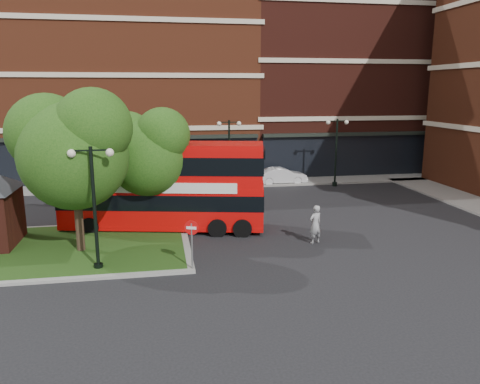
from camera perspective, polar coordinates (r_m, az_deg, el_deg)
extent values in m
plane|color=black|center=(19.71, -0.63, -8.74)|extent=(120.00, 120.00, 0.00)
cube|color=slate|center=(35.47, -4.99, 0.91)|extent=(44.00, 3.00, 0.12)
cube|color=brown|center=(42.43, -17.18, 11.74)|extent=(26.00, 12.00, 14.00)
cube|color=#471911|center=(45.43, 12.27, 13.28)|extent=(18.00, 12.00, 16.00)
cube|color=gray|center=(22.84, -22.32, -6.53)|extent=(12.60, 7.60, 0.12)
cube|color=#19380F|center=(22.83, -22.32, -6.50)|extent=(12.00, 7.00, 0.15)
cylinder|color=#2D2116|center=(21.56, -19.11, -2.11)|extent=(0.36, 0.36, 3.92)
sphere|color=#1B4611|center=(21.11, -19.56, 4.16)|extent=(4.60, 4.60, 4.60)
sphere|color=#1B4611|center=(21.91, -22.43, 6.61)|extent=(3.45, 3.45, 3.45)
sphere|color=#1B4611|center=(20.39, -17.46, 7.60)|extent=(3.22, 3.22, 3.22)
cylinder|color=#2D2116|center=(23.76, -11.00, -0.89)|extent=(0.36, 0.36, 3.47)
sphere|color=#1B4611|center=(23.37, -11.21, 4.15)|extent=(3.80, 3.80, 3.80)
sphere|color=#1B4611|center=(23.87, -13.56, 6.16)|extent=(2.85, 2.85, 2.85)
sphere|color=#1B4611|center=(22.86, -9.43, 6.85)|extent=(2.66, 2.66, 2.66)
cylinder|color=black|center=(19.07, -17.30, -2.15)|extent=(0.14, 0.14, 5.00)
cylinder|color=black|center=(19.77, -16.85, -8.76)|extent=(0.36, 0.36, 0.30)
cube|color=black|center=(18.64, -17.76, 4.86)|extent=(1.40, 0.06, 0.06)
sphere|color=#F2EACC|center=(18.76, -19.86, 4.45)|extent=(0.32, 0.32, 0.32)
sphere|color=#F2EACC|center=(18.57, -15.60, 4.65)|extent=(0.32, 0.32, 0.32)
cylinder|color=black|center=(33.33, -1.32, 4.47)|extent=(0.14, 0.14, 5.00)
cylinder|color=black|center=(33.74, -1.30, 0.52)|extent=(0.36, 0.36, 0.30)
cube|color=black|center=(33.09, -1.34, 8.50)|extent=(1.40, 0.06, 0.06)
sphere|color=#F2EACC|center=(33.00, -2.56, 8.31)|extent=(0.32, 0.32, 0.32)
sphere|color=#F2EACC|center=(33.21, -0.14, 8.35)|extent=(0.32, 0.32, 0.32)
cylinder|color=black|center=(35.42, 11.62, 4.69)|extent=(0.14, 0.14, 5.00)
cylinder|color=black|center=(35.80, 11.46, 0.97)|extent=(0.36, 0.36, 0.30)
cube|color=black|center=(35.19, 11.79, 8.49)|extent=(1.40, 0.06, 0.06)
sphere|color=#F2EACC|center=(34.95, 10.70, 8.34)|extent=(0.32, 0.32, 0.32)
sphere|color=#F2EACC|center=(35.46, 12.84, 8.30)|extent=(0.32, 0.32, 0.32)
cube|color=red|center=(24.36, -9.33, -1.30)|extent=(10.55, 4.46, 1.96)
cube|color=red|center=(23.97, -9.49, 3.26)|extent=(10.44, 4.42, 1.96)
cube|color=black|center=(23.96, -9.50, 3.50)|extent=(10.55, 4.46, 0.89)
cube|color=silver|center=(22.99, -10.00, 0.48)|extent=(7.55, 1.67, 0.51)
imported|color=#949396|center=(22.24, 9.16, -3.91)|extent=(0.79, 0.66, 1.84)
imported|color=#A7AAAE|center=(33.45, -15.98, 0.90)|extent=(4.27, 2.05, 1.41)
imported|color=white|center=(35.96, 5.10, 1.99)|extent=(3.83, 1.37, 1.26)
cylinder|color=slate|center=(18.70, -5.87, -6.74)|extent=(0.07, 0.07, 1.99)
cylinder|color=red|center=(18.45, -5.93, -4.35)|extent=(0.55, 0.26, 0.58)
cube|color=white|center=(18.45, -5.93, -4.35)|extent=(0.39, 0.18, 0.11)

